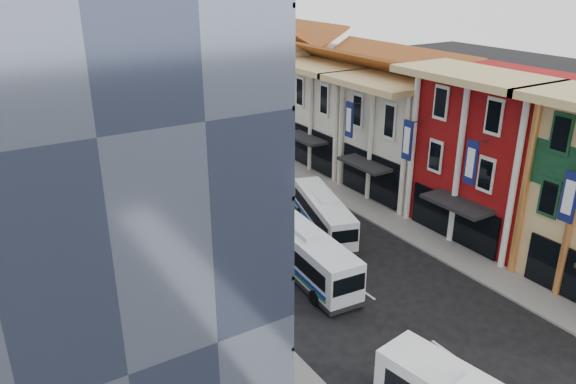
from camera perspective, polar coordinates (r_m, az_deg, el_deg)
sidewalk_right at (r=45.76m, az=10.41°, el=-2.84°), size 3.00×90.00×0.15m
sidewalk_left at (r=37.53m, az=-9.54°, el=-8.67°), size 3.00×90.00×0.15m
shophouse_red at (r=44.41m, az=20.57°, el=3.52°), size 8.00×10.00×12.00m
shophouse_cream_near at (r=50.68m, az=12.05°, el=5.46°), size 8.00×9.00×10.00m
shophouse_cream_mid at (r=57.22m, az=5.83°, el=7.73°), size 8.00×9.00×10.00m
shophouse_cream_far at (r=65.48m, az=0.17°, el=10.11°), size 8.00×12.00×11.00m
office_tower at (r=27.68m, az=-25.70°, el=11.50°), size 12.00×26.00×30.00m
office_block_far at (r=51.80m, az=-26.68°, el=6.24°), size 10.00×18.00×14.00m
bus_left_far at (r=36.88m, az=1.65°, el=-6.02°), size 3.31×10.81×3.42m
bus_right at (r=42.86m, az=3.62°, el=-2.15°), size 4.88×9.68×3.03m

